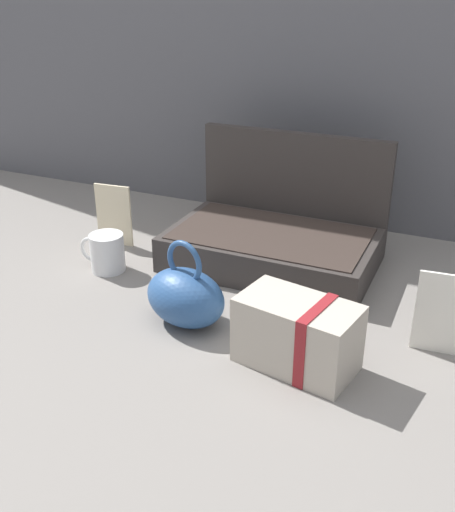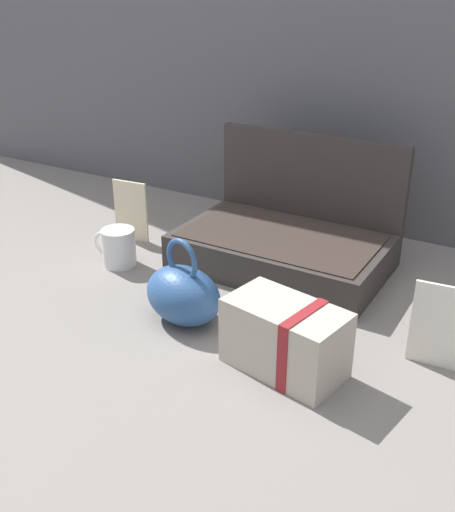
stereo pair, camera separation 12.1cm
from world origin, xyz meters
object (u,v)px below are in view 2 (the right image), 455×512
object	(u,v)px
cream_toiletry_bag	(287,339)
poster_card_right	(131,211)
teal_pouch_handbag	(183,294)
info_card_left	(443,327)
open_suitcase	(287,239)
coffee_mug	(118,247)

from	to	relation	value
cream_toiletry_bag	poster_card_right	world-z (taller)	poster_card_right
teal_pouch_handbag	info_card_left	size ratio (longest dim) A/B	1.25
open_suitcase	poster_card_right	xyz separation A→B (m)	(-0.42, -0.07, 0.01)
cream_toiletry_bag	coffee_mug	size ratio (longest dim) A/B	1.94
teal_pouch_handbag	info_card_left	distance (m)	0.49
cream_toiletry_bag	info_card_left	xyz separation A→B (m)	(0.23, 0.15, 0.02)
coffee_mug	poster_card_right	world-z (taller)	poster_card_right
open_suitcase	info_card_left	xyz separation A→B (m)	(0.42, -0.24, 0.01)
teal_pouch_handbag	cream_toiletry_bag	size ratio (longest dim) A/B	0.89
open_suitcase	coffee_mug	xyz separation A→B (m)	(-0.35, -0.21, -0.02)
info_card_left	coffee_mug	bearing A→B (deg)	172.67
poster_card_right	cream_toiletry_bag	bearing A→B (deg)	-33.17
teal_pouch_handbag	info_card_left	world-z (taller)	teal_pouch_handbag
teal_pouch_handbag	poster_card_right	size ratio (longest dim) A/B	1.26
coffee_mug	info_card_left	size ratio (longest dim) A/B	0.72
poster_card_right	info_card_left	bearing A→B (deg)	-16.83
open_suitcase	poster_card_right	world-z (taller)	open_suitcase
teal_pouch_handbag	coffee_mug	xyz separation A→B (m)	(-0.28, 0.13, -0.01)
open_suitcase	poster_card_right	size ratio (longest dim) A/B	3.01
cream_toiletry_bag	poster_card_right	xyz separation A→B (m)	(-0.61, 0.32, 0.02)
teal_pouch_handbag	cream_toiletry_bag	world-z (taller)	teal_pouch_handbag
cream_toiletry_bag	coffee_mug	bearing A→B (deg)	161.37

